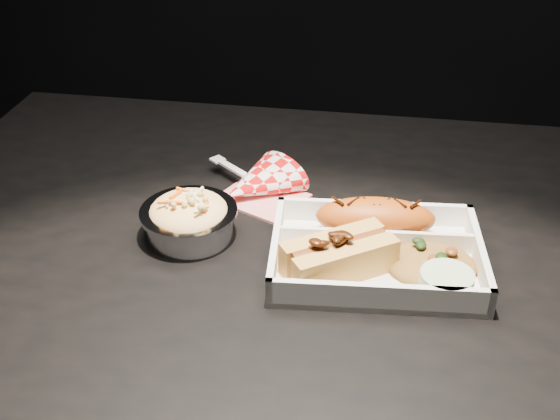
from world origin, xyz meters
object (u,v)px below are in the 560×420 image
object	(u,v)px
dining_table	(328,296)
food_tray	(376,258)
napkin_fork	(257,185)
foil_coleslaw_cup	(189,217)
fried_pastry	(375,218)
hotdog	(339,254)

from	to	relation	value
dining_table	food_tray	bearing A→B (deg)	-35.19
napkin_fork	dining_table	bearing A→B (deg)	-1.32
dining_table	foil_coleslaw_cup	distance (m)	0.22
dining_table	fried_pastry	size ratio (longest dim) A/B	7.99
hotdog	foil_coleslaw_cup	distance (m)	0.20
hotdog	dining_table	bearing A→B (deg)	68.05
dining_table	fried_pastry	world-z (taller)	fried_pastry
foil_coleslaw_cup	napkin_fork	xyz separation A→B (m)	(0.06, 0.12, -0.01)
dining_table	fried_pastry	xyz separation A→B (m)	(0.05, 0.01, 0.12)
hotdog	foil_coleslaw_cup	size ratio (longest dim) A/B	1.13
dining_table	foil_coleslaw_cup	size ratio (longest dim) A/B	9.70
fried_pastry	napkin_fork	distance (m)	0.19
fried_pastry	napkin_fork	size ratio (longest dim) A/B	0.93
fried_pastry	hotdog	size ratio (longest dim) A/B	1.07
dining_table	food_tray	world-z (taller)	food_tray
food_tray	napkin_fork	distance (m)	0.22
dining_table	hotdog	world-z (taller)	hotdog
food_tray	fried_pastry	bearing A→B (deg)	90.00
hotdog	napkin_fork	bearing A→B (deg)	92.91
foil_coleslaw_cup	food_tray	bearing A→B (deg)	-5.69
fried_pastry	foil_coleslaw_cup	distance (m)	0.24
fried_pastry	foil_coleslaw_cup	xyz separation A→B (m)	(-0.23, -0.03, -0.00)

